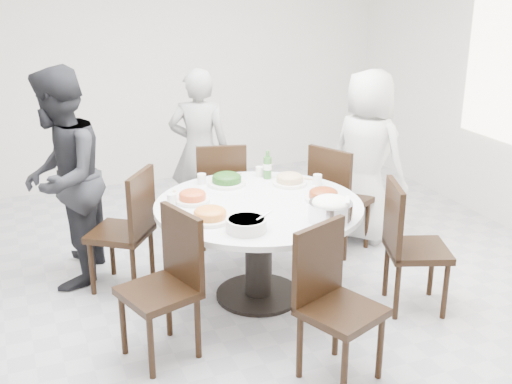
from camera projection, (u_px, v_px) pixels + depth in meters
name	position (u px, v px, depth m)	size (l,w,h in m)	color
floor	(221.00, 303.00, 4.75)	(6.00, 6.00, 0.01)	#BABABF
wall_back	(126.00, 59.00, 6.90)	(6.00, 0.01, 2.80)	silver
dining_table	(259.00, 251.00, 4.72)	(1.50, 1.50, 0.75)	white
chair_ne	(341.00, 198.00, 5.50)	(0.42, 0.42, 0.95)	black
chair_n	(220.00, 192.00, 5.63)	(0.42, 0.42, 0.95)	black
chair_nw	(120.00, 230.00, 4.84)	(0.42, 0.42, 0.95)	black
chair_sw	(158.00, 289.00, 3.96)	(0.42, 0.42, 0.95)	black
chair_s	(342.00, 308.00, 3.74)	(0.42, 0.42, 0.95)	black
chair_se	(418.00, 247.00, 4.55)	(0.42, 0.42, 0.95)	black
diner_right	(367.00, 157.00, 5.64)	(0.75, 0.49, 1.54)	silver
diner_middle	(199.00, 151.00, 5.86)	(0.55, 0.36, 1.51)	black
diner_left	(62.00, 179.00, 4.83)	(0.82, 0.64, 1.69)	black
dish_greens	(227.00, 180.00, 4.97)	(0.29, 0.29, 0.08)	white
dish_pale	(290.00, 180.00, 4.97)	(0.26, 0.26, 0.07)	white
dish_orange	(192.00, 198.00, 4.61)	(0.25, 0.25, 0.07)	white
dish_redbrown	(323.00, 196.00, 4.64)	(0.27, 0.27, 0.07)	white
dish_tofu	(210.00, 216.00, 4.27)	(0.28, 0.28, 0.07)	white
rice_bowl	(330.00, 211.00, 4.27)	(0.30, 0.30, 0.13)	silver
soup_bowl	(246.00, 225.00, 4.12)	(0.27, 0.27, 0.08)	white
beverage_bottle	(268.00, 165.00, 5.09)	(0.07, 0.07, 0.23)	#326A2A
tea_cups	(229.00, 174.00, 5.12)	(0.07, 0.07, 0.08)	white
chopsticks	(224.00, 177.00, 5.15)	(0.24, 0.04, 0.01)	tan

